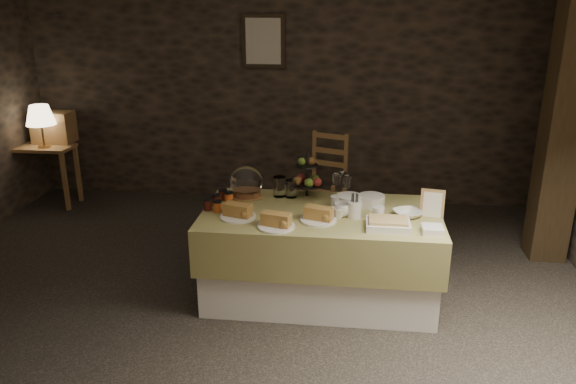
# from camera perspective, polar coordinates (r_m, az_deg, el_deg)

# --- Properties ---
(ground_plane) EXTENTS (5.50, 5.00, 0.01)m
(ground_plane) POSITION_cam_1_polar(r_m,az_deg,el_deg) (4.25, -5.41, -11.97)
(ground_plane) COLOR black
(ground_plane) RESTS_ON ground
(room_shell) EXTENTS (5.52, 5.02, 2.60)m
(room_shell) POSITION_cam_1_polar(r_m,az_deg,el_deg) (3.69, -6.17, 9.25)
(room_shell) COLOR black
(room_shell) RESTS_ON ground
(buffet_table) EXTENTS (1.75, 0.93, 0.69)m
(buffet_table) POSITION_cam_1_polar(r_m,az_deg,el_deg) (4.26, 3.29, -5.74)
(buffet_table) COLOR silver
(buffet_table) RESTS_ON ground_plane
(console_table) EXTENTS (0.62, 0.36, 0.67)m
(console_table) POSITION_cam_1_polar(r_m,az_deg,el_deg) (6.65, -23.50, 3.22)
(console_table) COLOR olive
(console_table) RESTS_ON ground_plane
(table_lamp) EXTENTS (0.30, 0.30, 0.45)m
(table_lamp) POSITION_cam_1_polar(r_m,az_deg,el_deg) (6.48, -23.88, 7.11)
(table_lamp) COLOR #A77941
(table_lamp) RESTS_ON console_table
(wine_rack) EXTENTS (0.42, 0.26, 0.34)m
(wine_rack) POSITION_cam_1_polar(r_m,az_deg,el_deg) (6.71, -22.73, 6.11)
(wine_rack) COLOR olive
(wine_rack) RESTS_ON console_table
(chair) EXTENTS (0.52, 0.51, 0.68)m
(chair) POSITION_cam_1_polar(r_m,az_deg,el_deg) (5.82, 3.63, 1.13)
(chair) COLOR olive
(chair) RESTS_ON ground_plane
(timber_column) EXTENTS (0.30, 0.30, 2.60)m
(timber_column) POSITION_cam_1_polar(r_m,az_deg,el_deg) (5.18, 26.39, 7.33)
(timber_column) COLOR black
(timber_column) RESTS_ON ground_plane
(framed_picture) EXTENTS (0.45, 0.04, 0.55)m
(framed_picture) POSITION_cam_1_polar(r_m,az_deg,el_deg) (6.10, -2.51, 15.07)
(framed_picture) COLOR black
(framed_picture) RESTS_ON room_shell
(plate_stack_a) EXTENTS (0.19, 0.19, 0.10)m
(plate_stack_a) POSITION_cam_1_polar(r_m,az_deg,el_deg) (4.23, 6.22, -0.97)
(plate_stack_a) COLOR white
(plate_stack_a) RESTS_ON buffet_table
(plate_stack_b) EXTENTS (0.20, 0.20, 0.08)m
(plate_stack_b) POSITION_cam_1_polar(r_m,az_deg,el_deg) (4.29, 8.47, -0.87)
(plate_stack_b) COLOR white
(plate_stack_b) RESTS_ON buffet_table
(cutlery_holder) EXTENTS (0.10, 0.10, 0.12)m
(cutlery_holder) POSITION_cam_1_polar(r_m,az_deg,el_deg) (4.05, 6.76, -1.77)
(cutlery_holder) COLOR white
(cutlery_holder) RESTS_ON buffet_table
(cup_a) EXTENTS (0.15, 0.15, 0.10)m
(cup_a) POSITION_cam_1_polar(r_m,az_deg,el_deg) (4.06, 5.51, -1.80)
(cup_a) COLOR white
(cup_a) RESTS_ON buffet_table
(cup_b) EXTENTS (0.12, 0.12, 0.08)m
(cup_b) POSITION_cam_1_polar(r_m,az_deg,el_deg) (4.02, 5.12, -2.13)
(cup_b) COLOR white
(cup_b) RESTS_ON buffet_table
(mug_c) EXTENTS (0.09, 0.09, 0.09)m
(mug_c) POSITION_cam_1_polar(r_m,az_deg,el_deg) (4.21, 4.94, -1.05)
(mug_c) COLOR white
(mug_c) RESTS_ON buffet_table
(mug_d) EXTENTS (0.08, 0.08, 0.09)m
(mug_d) POSITION_cam_1_polar(r_m,az_deg,el_deg) (4.05, 9.17, -2.13)
(mug_d) COLOR white
(mug_d) RESTS_ON buffet_table
(bowl) EXTENTS (0.26, 0.26, 0.05)m
(bowl) POSITION_cam_1_polar(r_m,az_deg,el_deg) (4.13, 12.06, -2.16)
(bowl) COLOR white
(bowl) RESTS_ON buffet_table
(cake_dome) EXTENTS (0.26, 0.26, 0.26)m
(cake_dome) POSITION_cam_1_polar(r_m,az_deg,el_deg) (4.43, -4.24, 0.80)
(cake_dome) COLOR olive
(cake_dome) RESTS_ON buffet_table
(fruit_stand) EXTENTS (0.25, 0.25, 0.35)m
(fruit_stand) POSITION_cam_1_polar(r_m,az_deg,el_deg) (4.43, 1.99, 1.29)
(fruit_stand) COLOR black
(fruit_stand) RESTS_ON buffet_table
(bread_platter_left) EXTENTS (0.26, 0.26, 0.11)m
(bread_platter_left) POSITION_cam_1_polar(r_m,az_deg,el_deg) (4.04, -5.11, -2.09)
(bread_platter_left) COLOR white
(bread_platter_left) RESTS_ON buffet_table
(bread_platter_center) EXTENTS (0.26, 0.26, 0.11)m
(bread_platter_center) POSITION_cam_1_polar(r_m,az_deg,el_deg) (3.86, -1.20, -3.05)
(bread_platter_center) COLOR white
(bread_platter_center) RESTS_ON buffet_table
(bread_platter_right) EXTENTS (0.26, 0.26, 0.11)m
(bread_platter_right) POSITION_cam_1_polar(r_m,az_deg,el_deg) (3.97, 3.11, -2.42)
(bread_platter_right) COLOR white
(bread_platter_right) RESTS_ON buffet_table
(jam_jars) EXTENTS (0.18, 0.32, 0.07)m
(jam_jars) POSITION_cam_1_polar(r_m,az_deg,el_deg) (4.28, -7.05, -0.92)
(jam_jars) COLOR #581D15
(jam_jars) RESTS_ON buffet_table
(tart_dish) EXTENTS (0.30, 0.22, 0.07)m
(tart_dish) POSITION_cam_1_polar(r_m,az_deg,el_deg) (3.90, 10.13, -3.20)
(tart_dish) COLOR white
(tart_dish) RESTS_ON buffet_table
(square_dish) EXTENTS (0.14, 0.14, 0.04)m
(square_dish) POSITION_cam_1_polar(r_m,az_deg,el_deg) (3.90, 14.47, -3.72)
(square_dish) COLOR white
(square_dish) RESTS_ON buffet_table
(menu_frame) EXTENTS (0.18, 0.10, 0.22)m
(menu_frame) POSITION_cam_1_polar(r_m,az_deg,el_deg) (4.16, 14.44, -1.24)
(menu_frame) COLOR olive
(menu_frame) RESTS_ON buffet_table
(storage_jar_a) EXTENTS (0.10, 0.10, 0.16)m
(storage_jar_a) POSITION_cam_1_polar(r_m,az_deg,el_deg) (4.44, -0.88, 0.55)
(storage_jar_a) COLOR white
(storage_jar_a) RESTS_ON buffet_table
(storage_jar_b) EXTENTS (0.09, 0.09, 0.14)m
(storage_jar_b) POSITION_cam_1_polar(r_m,az_deg,el_deg) (4.42, 0.32, 0.34)
(storage_jar_b) COLOR white
(storage_jar_b) RESTS_ON buffet_table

